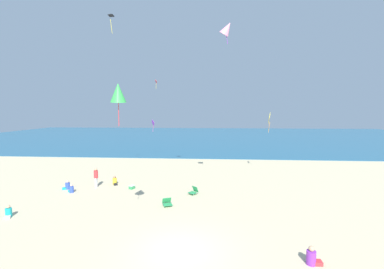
% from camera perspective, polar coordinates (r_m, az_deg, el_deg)
% --- Properties ---
extents(ground_plane, '(120.00, 120.00, 0.00)m').
position_cam_1_polar(ground_plane, '(22.04, 0.34, -11.62)').
color(ground_plane, beige).
extents(ocean_water, '(120.00, 60.00, 0.05)m').
position_cam_1_polar(ocean_water, '(63.74, 2.80, -0.41)').
color(ocean_water, '#236084').
rests_on(ocean_water, ground_plane).
extents(beach_chair_near_camera, '(0.80, 0.83, 0.55)m').
position_cam_1_polar(beach_chair_near_camera, '(17.85, -5.61, -14.99)').
color(beach_chair_near_camera, '#2D9956').
rests_on(beach_chair_near_camera, ground_plane).
extents(beach_chair_mid_beach, '(0.84, 0.84, 0.61)m').
position_cam_1_polar(beach_chair_mid_beach, '(20.03, 0.42, -12.59)').
color(beach_chair_mid_beach, '#2D9956').
rests_on(beach_chair_mid_beach, ground_plane).
extents(cooler_box, '(0.48, 0.52, 0.30)m').
position_cam_1_polar(cooler_box, '(21.94, -13.39, -11.45)').
color(cooler_box, '#339956').
rests_on(cooler_box, ground_plane).
extents(person_0, '(0.65, 0.39, 0.81)m').
position_cam_1_polar(person_0, '(12.84, 25.42, -23.75)').
color(person_0, purple).
rests_on(person_0, ground_plane).
extents(person_1, '(0.60, 0.68, 0.76)m').
position_cam_1_polar(person_1, '(23.52, -16.97, -10.05)').
color(person_1, yellow).
rests_on(person_1, ground_plane).
extents(person_2, '(0.35, 0.35, 1.67)m').
position_cam_1_polar(person_2, '(22.95, -20.80, -8.79)').
color(person_2, white).
rests_on(person_2, ground_plane).
extents(person_3, '(0.66, 0.54, 0.74)m').
position_cam_1_polar(person_3, '(23.61, -26.29, -10.34)').
color(person_3, blue).
rests_on(person_3, ground_plane).
extents(person_4, '(0.54, 0.67, 0.74)m').
position_cam_1_polar(person_4, '(19.57, -36.00, -14.05)').
color(person_4, '#19ADB2').
rests_on(person_4, ground_plane).
extents(person_5, '(0.60, 0.56, 0.69)m').
position_cam_1_polar(person_5, '(22.56, -25.52, -11.08)').
color(person_5, blue).
rests_on(person_5, ground_plane).
extents(kite_red, '(0.26, 0.51, 1.30)m').
position_cam_1_polar(kite_red, '(35.92, -8.11, 11.61)').
color(kite_red, red).
extents(kite_black, '(0.57, 0.59, 1.61)m').
position_cam_1_polar(kite_black, '(23.41, -17.81, 24.19)').
color(kite_black, black).
extents(kite_pink, '(1.25, 1.08, 1.61)m').
position_cam_1_polar(kite_pink, '(19.02, 7.88, 22.57)').
color(kite_pink, pink).
extents(kite_purple, '(0.52, 0.78, 1.66)m').
position_cam_1_polar(kite_purple, '(34.72, -8.77, 2.58)').
color(kite_purple, purple).
extents(kite_green, '(0.95, 1.00, 2.00)m').
position_cam_1_polar(kite_green, '(12.28, -16.30, 8.99)').
color(kite_green, green).
extents(kite_yellow, '(0.27, 1.09, 1.99)m').
position_cam_1_polar(kite_yellow, '(26.29, 17.00, 3.49)').
color(kite_yellow, yellow).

